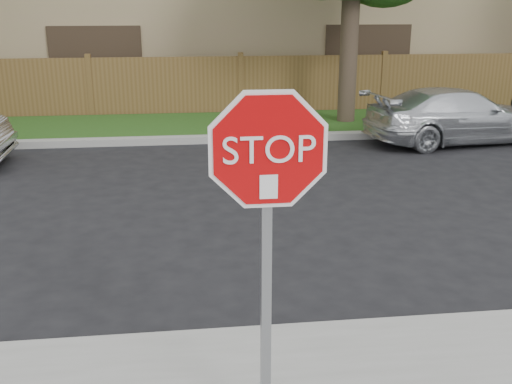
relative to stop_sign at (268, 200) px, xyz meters
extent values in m
plane|color=black|center=(1.09, 1.48, -1.83)|extent=(90.00, 90.00, 0.00)
cube|color=gray|center=(1.09, 9.63, -1.75)|extent=(70.00, 0.30, 0.15)
cube|color=#1E4714|center=(1.09, 11.28, -1.77)|extent=(70.00, 3.00, 0.12)
cube|color=brown|center=(1.09, 12.88, -1.03)|extent=(70.00, 0.12, 1.60)
cube|color=tan|center=(1.09, 18.48, 1.17)|extent=(34.00, 8.00, 6.00)
cylinder|color=#382B21|center=(3.59, 11.18, 0.13)|extent=(0.44, 0.44, 3.92)
cube|color=gray|center=(0.00, 0.05, -0.58)|extent=(0.06, 0.06, 2.30)
cylinder|color=white|center=(0.00, -0.02, 0.32)|extent=(1.01, 0.02, 1.01)
cylinder|color=#B30608|center=(0.00, -0.03, 0.32)|extent=(0.93, 0.02, 0.93)
cube|color=white|center=(0.00, -0.05, 0.10)|extent=(0.11, 0.00, 0.15)
imported|color=silver|center=(5.50, 8.98, -1.23)|extent=(4.35, 2.32, 1.20)
camera|label=1|loc=(-0.49, -3.43, 1.16)|focal=42.00mm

